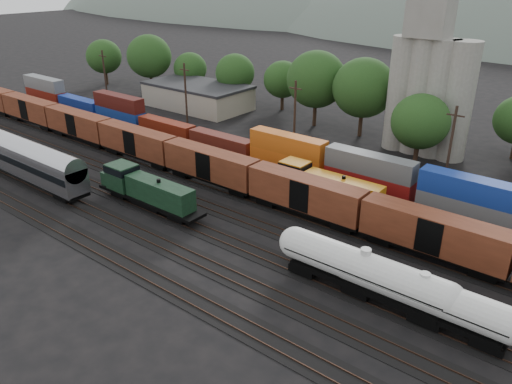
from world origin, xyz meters
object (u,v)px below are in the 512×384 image
Objects in this scene: tank_car_a at (364,270)px; orange_locomotive at (323,184)px; grain_silo at (429,83)px; green_locomotive at (144,188)px; passenger_coach at (21,156)px.

orange_locomotive is (-13.46, 15.00, -0.35)m from tank_car_a.
orange_locomotive is 27.58m from grain_silo.
passenger_coach is (-19.71, -5.00, 1.16)m from green_locomotive.
tank_car_a is 1.05× the size of orange_locomotive.
passenger_coach reaches higher than tank_car_a.
green_locomotive is 30.16m from tank_car_a.
passenger_coach is 1.56× the size of orange_locomotive.
passenger_coach reaches higher than green_locomotive.
passenger_coach is (-49.87, -5.00, 0.89)m from tank_car_a.
passenger_coach is 0.92× the size of grain_silo.
orange_locomotive is (36.41, 20.00, -1.25)m from passenger_coach.
grain_silo reaches higher than passenger_coach.
green_locomotive is 0.98× the size of orange_locomotive.
tank_car_a reaches higher than orange_locomotive.
passenger_coach is at bearing -130.35° from grain_silo.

